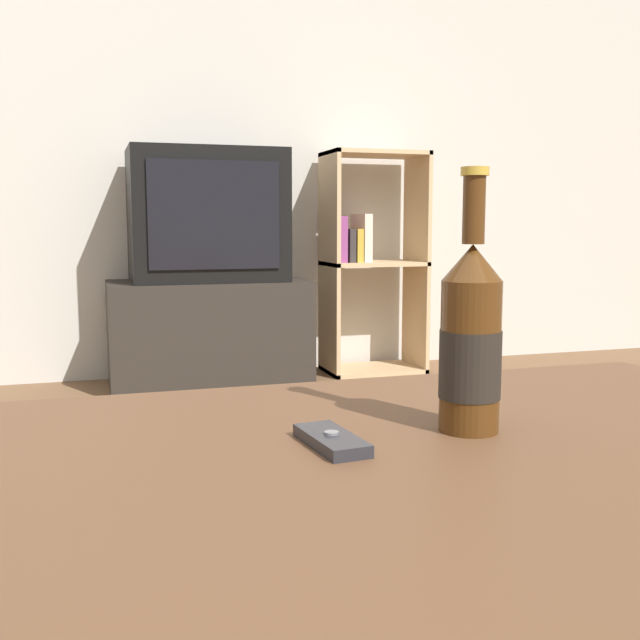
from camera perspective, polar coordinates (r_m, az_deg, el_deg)
The scene contains 7 objects.
back_wall at distance 3.74m, azimuth -13.62°, elevation 15.78°, with size 8.00×0.05×2.60m.
coffee_table at distance 0.77m, azimuth 3.89°, elevation -16.00°, with size 1.31×0.88×0.49m.
tv_stand at distance 3.46m, azimuth -8.45°, elevation -1.00°, with size 0.89×0.44×0.48m.
television at distance 3.43m, azimuth -8.60°, elevation 7.87°, with size 0.68×0.43×0.59m.
bookshelf at distance 3.72m, azimuth 3.72°, elevation 4.69°, with size 0.48×0.30×1.09m.
beer_bottle at distance 0.90m, azimuth 11.40°, elevation -1.54°, with size 0.07×0.07×0.31m.
cell_phone at distance 0.84m, azimuth 0.88°, elevation -9.15°, with size 0.06×0.12×0.02m.
Camera 1 is at (-0.26, -0.66, 0.74)m, focal length 42.00 mm.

